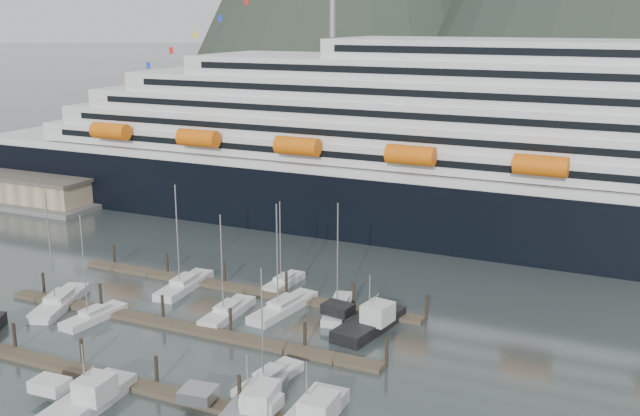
% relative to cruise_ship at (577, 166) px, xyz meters
% --- Properties ---
extents(ground, '(1600.00, 1600.00, 0.00)m').
position_rel_cruise_ship_xyz_m(ground, '(-30.03, -54.94, -12.04)').
color(ground, '#404B4A').
rests_on(ground, ground).
extents(cruise_ship, '(210.00, 30.40, 50.30)m').
position_rel_cruise_ship_xyz_m(cruise_ship, '(0.00, 0.00, 0.00)').
color(cruise_ship, black).
rests_on(cruise_ship, ground).
extents(warehouse, '(46.00, 20.00, 5.80)m').
position_rel_cruise_ship_xyz_m(warehouse, '(-102.03, -12.94, -9.79)').
color(warehouse, '#595956').
rests_on(warehouse, ground).
extents(dock_near, '(48.18, 2.28, 3.20)m').
position_rel_cruise_ship_xyz_m(dock_near, '(-34.95, -64.89, -11.73)').
color(dock_near, '#4A3F30').
rests_on(dock_near, ground).
extents(dock_mid, '(48.18, 2.28, 3.20)m').
position_rel_cruise_ship_xyz_m(dock_mid, '(-34.95, -51.89, -11.73)').
color(dock_mid, '#4A3F30').
rests_on(dock_mid, ground).
extents(dock_far, '(48.18, 2.28, 3.20)m').
position_rel_cruise_ship_xyz_m(dock_far, '(-34.95, -38.89, -11.73)').
color(dock_far, '#4A3F30').
rests_on(dock_far, ground).
extents(sailboat_a, '(3.14, 8.44, 13.01)m').
position_rel_cruise_ship_xyz_m(sailboat_a, '(-45.18, -54.21, -11.63)').
color(sailboat_a, silver).
rests_on(sailboat_a, ground).
extents(sailboat_b, '(6.43, 11.46, 14.63)m').
position_rel_cruise_ship_xyz_m(sailboat_b, '(-51.69, -52.74, -11.60)').
color(sailboat_b, silver).
rests_on(sailboat_b, ground).
extents(sailboat_c, '(3.02, 9.48, 12.78)m').
position_rel_cruise_ship_xyz_m(sailboat_c, '(-32.07, -46.66, -11.62)').
color(sailboat_c, silver).
rests_on(sailboat_c, ground).
extents(sailboat_d, '(3.93, 11.36, 13.69)m').
position_rel_cruise_ship_xyz_m(sailboat_d, '(-26.91, -42.64, -11.62)').
color(sailboat_d, silver).
rests_on(sailboat_d, ground).
extents(sailboat_e, '(3.55, 10.68, 14.27)m').
position_rel_cruise_ship_xyz_m(sailboat_e, '(-41.80, -41.42, -11.61)').
color(sailboat_e, silver).
rests_on(sailboat_e, ground).
extents(sailboat_f, '(2.45, 7.79, 11.67)m').
position_rel_cruise_ship_xyz_m(sailboat_f, '(-30.94, -34.95, -11.64)').
color(sailboat_f, silver).
rests_on(sailboat_f, ground).
extents(sailboat_g, '(4.54, 9.88, 13.80)m').
position_rel_cruise_ship_xyz_m(sailboat_g, '(-20.90, -40.20, -11.63)').
color(sailboat_g, silver).
rests_on(sailboat_g, ground).
extents(sailboat_h, '(3.48, 8.62, 12.12)m').
position_rel_cruise_ship_xyz_m(sailboat_h, '(-19.71, -59.11, -11.63)').
color(sailboat_h, silver).
rests_on(sailboat_h, ground).
extents(trawler_b, '(8.04, 10.54, 6.72)m').
position_rel_cruise_ship_xyz_m(trawler_b, '(-32.13, -69.95, -11.17)').
color(trawler_b, silver).
rests_on(trawler_b, ground).
extents(trawler_c, '(9.00, 12.63, 6.23)m').
position_rel_cruise_ship_xyz_m(trawler_c, '(-18.64, -65.00, -11.21)').
color(trawler_c, '#939699').
rests_on(trawler_c, ground).
extents(trawler_e, '(8.52, 11.16, 6.98)m').
position_rel_cruise_ship_xyz_m(trawler_e, '(-15.97, -43.34, -11.15)').
color(trawler_e, black).
rests_on(trawler_e, ground).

